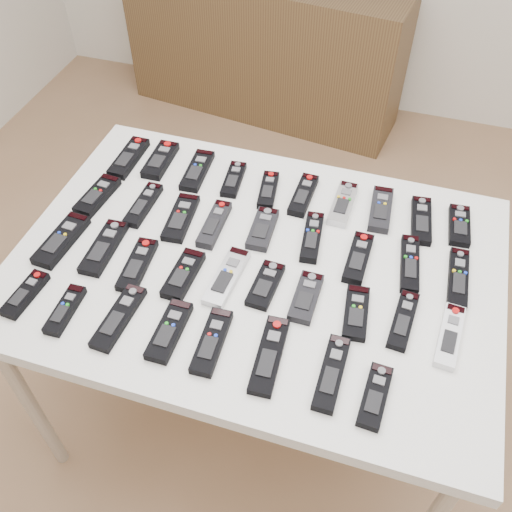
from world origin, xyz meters
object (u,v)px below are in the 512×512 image
(remote_12, at_px, (181,218))
(remote_25, at_px, (306,297))
(remote_35, at_px, (332,373))
(remote_16, at_px, (358,258))
(remote_6, at_px, (343,204))
(remote_23, at_px, (227,277))
(remote_9, at_px, (459,226))
(remote_19, at_px, (61,240))
(remote_21, at_px, (137,265))
(remote_24, at_px, (265,285))
(remote_30, at_px, (65,310))
(remote_3, at_px, (234,179))
(remote_15, at_px, (312,237))
(remote_31, at_px, (119,317))
(remote_7, at_px, (381,209))
(remote_22, at_px, (183,275))
(remote_2, at_px, (197,171))
(remote_26, at_px, (356,313))
(remote_14, at_px, (263,229))
(remote_29, at_px, (25,294))
(remote_8, at_px, (421,221))
(remote_0, at_px, (129,158))
(remote_32, at_px, (169,331))
(remote_4, at_px, (268,190))
(remote_34, at_px, (269,355))
(remote_13, at_px, (214,224))
(remote_33, at_px, (212,342))
(remote_27, at_px, (403,320))
(remote_11, at_px, (143,205))
(remote_18, at_px, (458,278))
(remote_5, at_px, (303,195))
(table, at_px, (256,276))
(remote_20, at_px, (104,247))
(remote_1, at_px, (160,160))
(remote_10, at_px, (97,195))
(remote_36, at_px, (375,396))
(remote_17, at_px, (410,264))

(remote_12, distance_m, remote_25, 0.43)
(remote_35, bearing_deg, remote_16, 91.42)
(remote_6, distance_m, remote_23, 0.42)
(remote_6, relative_size, remote_9, 1.15)
(remote_19, height_order, remote_21, remote_19)
(remote_24, distance_m, remote_30, 0.49)
(remote_3, bearing_deg, remote_15, -36.45)
(remote_31, bearing_deg, remote_7, 49.01)
(remote_22, xyz_separation_m, remote_25, (0.31, 0.02, -0.00))
(remote_2, xyz_separation_m, remote_26, (0.55, -0.38, 0.00))
(remote_6, xyz_separation_m, remote_14, (-0.19, -0.16, -0.00))
(remote_15, height_order, remote_29, remote_15)
(remote_8, height_order, remote_29, same)
(remote_0, bearing_deg, remote_32, -56.27)
(remote_12, xyz_separation_m, remote_24, (0.29, -0.16, -0.00))
(remote_4, distance_m, remote_34, 0.56)
(remote_30, bearing_deg, remote_13, 55.66)
(remote_14, relative_size, remote_33, 0.86)
(remote_27, bearing_deg, remote_13, 166.92)
(remote_2, distance_m, remote_25, 0.57)
(remote_3, bearing_deg, remote_11, -144.25)
(remote_4, bearing_deg, remote_7, -5.68)
(remote_18, distance_m, remote_25, 0.39)
(remote_30, bearing_deg, remote_5, 50.06)
(remote_5, xyz_separation_m, remote_23, (-0.11, -0.36, -0.00))
(remote_3, distance_m, remote_5, 0.21)
(table, distance_m, remote_13, 0.18)
(remote_12, bearing_deg, remote_29, -130.66)
(remote_13, xyz_separation_m, remote_20, (-0.25, -0.17, -0.00))
(remote_1, xyz_separation_m, remote_33, (0.38, -0.57, 0.00))
(remote_5, bearing_deg, remote_11, -156.15)
(remote_0, xyz_separation_m, remote_34, (0.61, -0.55, -0.00))
(table, distance_m, remote_10, 0.52)
(remote_9, bearing_deg, remote_26, -123.91)
(remote_33, bearing_deg, remote_36, -6.53)
(remote_18, height_order, remote_21, remote_21)
(remote_24, xyz_separation_m, remote_34, (0.07, -0.19, 0.00))
(remote_19, xyz_separation_m, remote_31, (0.26, -0.18, -0.00))
(remote_3, relative_size, remote_33, 0.85)
(remote_8, distance_m, remote_33, 0.68)
(remote_8, xyz_separation_m, remote_11, (-0.76, -0.17, 0.00))
(remote_17, distance_m, remote_35, 0.39)
(remote_4, bearing_deg, remote_0, 169.66)
(remote_2, distance_m, remote_33, 0.62)
(remote_3, bearing_deg, remote_14, -56.36)
(remote_17, distance_m, remote_32, 0.63)
(remote_5, relative_size, remote_27, 0.99)
(remote_10, relative_size, remote_31, 0.86)
(remote_7, bearing_deg, remote_33, -121.94)
(remote_20, bearing_deg, remote_0, 103.88)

